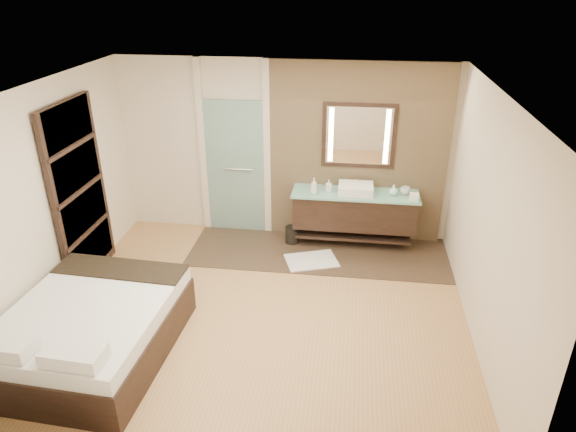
# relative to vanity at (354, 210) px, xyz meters

# --- Properties ---
(floor) EXTENTS (5.00, 5.00, 0.00)m
(floor) POSITION_rel_vanity_xyz_m (-1.10, -1.92, -0.58)
(floor) COLOR #AB7847
(floor) RESTS_ON ground
(tile_strip) EXTENTS (3.80, 1.30, 0.01)m
(tile_strip) POSITION_rel_vanity_xyz_m (-0.50, -0.32, -0.57)
(tile_strip) COLOR #3C2920
(tile_strip) RESTS_ON floor
(stone_wall) EXTENTS (2.60, 0.08, 2.70)m
(stone_wall) POSITION_rel_vanity_xyz_m (0.00, 0.29, 0.77)
(stone_wall) COLOR tan
(stone_wall) RESTS_ON floor
(vanity) EXTENTS (1.85, 0.55, 0.88)m
(vanity) POSITION_rel_vanity_xyz_m (0.00, 0.00, 0.00)
(vanity) COLOR black
(vanity) RESTS_ON stone_wall
(mirror_unit) EXTENTS (1.06, 0.04, 0.96)m
(mirror_unit) POSITION_rel_vanity_xyz_m (0.00, 0.24, 1.07)
(mirror_unit) COLOR black
(mirror_unit) RESTS_ON stone_wall
(frosted_door) EXTENTS (1.10, 0.12, 2.70)m
(frosted_door) POSITION_rel_vanity_xyz_m (-1.85, 0.28, 0.56)
(frosted_door) COLOR silver
(frosted_door) RESTS_ON floor
(shoji_partition) EXTENTS (0.06, 1.20, 2.40)m
(shoji_partition) POSITION_rel_vanity_xyz_m (-3.53, -1.32, 0.63)
(shoji_partition) COLOR black
(shoji_partition) RESTS_ON floor
(bed) EXTENTS (1.69, 2.07, 0.77)m
(bed) POSITION_rel_vanity_xyz_m (-2.75, -2.87, -0.26)
(bed) COLOR black
(bed) RESTS_ON floor
(bath_mat) EXTENTS (0.85, 0.71, 0.02)m
(bath_mat) POSITION_rel_vanity_xyz_m (-0.58, -0.61, -0.56)
(bath_mat) COLOR silver
(bath_mat) RESTS_ON floor
(waste_bin) EXTENTS (0.26, 0.26, 0.26)m
(waste_bin) POSITION_rel_vanity_xyz_m (-0.93, -0.07, -0.45)
(waste_bin) COLOR black
(waste_bin) RESTS_ON floor
(tissue_box) EXTENTS (0.12, 0.12, 0.10)m
(tissue_box) POSITION_rel_vanity_xyz_m (0.82, -0.18, 0.33)
(tissue_box) COLOR white
(tissue_box) RESTS_ON vanity
(soap_bottle_a) EXTENTS (0.10, 0.10, 0.24)m
(soap_bottle_a) POSITION_rel_vanity_xyz_m (-0.60, -0.12, 0.40)
(soap_bottle_a) COLOR silver
(soap_bottle_a) RESTS_ON vanity
(soap_bottle_b) EXTENTS (0.09, 0.09, 0.18)m
(soap_bottle_b) POSITION_rel_vanity_xyz_m (-0.39, -0.00, 0.37)
(soap_bottle_b) COLOR #B2B2B2
(soap_bottle_b) RESTS_ON vanity
(soap_bottle_c) EXTENTS (0.15, 0.15, 0.16)m
(soap_bottle_c) POSITION_rel_vanity_xyz_m (0.54, -0.03, 0.36)
(soap_bottle_c) COLOR #C0F1EC
(soap_bottle_c) RESTS_ON vanity
(cup) EXTENTS (0.15, 0.15, 0.11)m
(cup) POSITION_rel_vanity_xyz_m (0.71, 0.03, 0.34)
(cup) COLOR silver
(cup) RESTS_ON vanity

